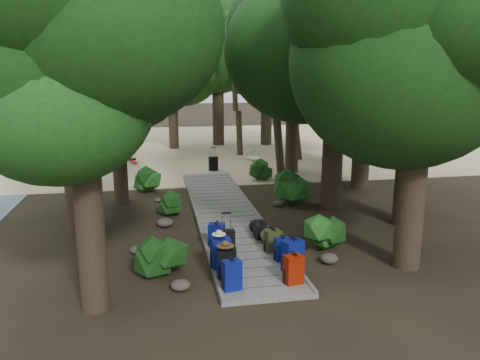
{
  "coord_description": "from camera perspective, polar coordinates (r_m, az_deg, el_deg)",
  "views": [
    {
      "loc": [
        -2.15,
        -13.33,
        4.49
      ],
      "look_at": [
        0.6,
        1.72,
        1.0
      ],
      "focal_mm": 35.0,
      "sensor_mm": 36.0,
      "label": 1
    }
  ],
  "objects": [
    {
      "name": "lone_suitcase_on_sand",
      "position": [
        22.09,
        -3.27,
        2.01
      ],
      "size": [
        0.43,
        0.27,
        0.65
      ],
      "primitive_type": null,
      "rotation": [
        0.0,
        0.0,
        0.09
      ],
      "color": "black",
      "rests_on": "sand_beach"
    },
    {
      "name": "duffel_right_black",
      "position": [
        12.88,
        2.51,
        -6.06
      ],
      "size": [
        0.52,
        0.7,
        0.4
      ],
      "primitive_type": null,
      "rotation": [
        0.0,
        0.0,
        -0.2
      ],
      "color": "black",
      "rests_on": "boardwalk"
    },
    {
      "name": "tree_back_d",
      "position": [
        28.48,
        -16.51,
        12.11
      ],
      "size": [
        5.25,
        5.25,
        8.75
      ],
      "primitive_type": null,
      "color": "black",
      "rests_on": "ground"
    },
    {
      "name": "tree_left_c",
      "position": [
        16.72,
        -14.88,
        9.54
      ],
      "size": [
        4.2,
        4.2,
        7.3
      ],
      "primitive_type": null,
      "color": "black",
      "rests_on": "ground"
    },
    {
      "name": "rock_left_d",
      "position": [
        17.0,
        -10.01,
        -2.42
      ],
      "size": [
        0.26,
        0.23,
        0.14
      ],
      "primitive_type": null,
      "color": "#4C473F",
      "rests_on": "ground"
    },
    {
      "name": "palm_right_b",
      "position": [
        25.0,
        7.29,
        11.18
      ],
      "size": [
        3.94,
        3.94,
        7.61
      ],
      "primitive_type": null,
      "color": "#14380F",
      "rests_on": "ground"
    },
    {
      "name": "duffel_right_khaki",
      "position": [
        12.22,
        3.7,
        -7.19
      ],
      "size": [
        0.41,
        0.59,
        0.38
      ],
      "primitive_type": null,
      "rotation": [
        0.0,
        0.0,
        -0.04
      ],
      "color": "brown",
      "rests_on": "boardwalk"
    },
    {
      "name": "palm_right_c",
      "position": [
        26.34,
        0.46,
        11.1
      ],
      "size": [
        4.63,
        4.63,
        7.37
      ],
      "primitive_type": null,
      "color": "#14380F",
      "rests_on": "ground"
    },
    {
      "name": "backpack_right_b",
      "position": [
        10.74,
        6.45,
        -8.96
      ],
      "size": [
        0.52,
        0.44,
        0.79
      ],
      "primitive_type": null,
      "rotation": [
        0.0,
        0.0,
        0.34
      ],
      "color": "navy",
      "rests_on": "boardwalk"
    },
    {
      "name": "hat_brown",
      "position": [
        10.16,
        -1.81,
        -7.73
      ],
      "size": [
        0.38,
        0.38,
        0.11
      ],
      "primitive_type": null,
      "color": "#51351E",
      "rests_on": "backpack_left_b"
    },
    {
      "name": "palm_right_a",
      "position": [
        20.69,
        5.46,
        11.95
      ],
      "size": [
        4.91,
        4.91,
        8.37
      ],
      "primitive_type": null,
      "color": "#14380F",
      "rests_on": "ground"
    },
    {
      "name": "tree_right_d",
      "position": [
        19.04,
        15.17,
        13.88
      ],
      "size": [
        5.43,
        5.43,
        9.95
      ],
      "primitive_type": null,
      "color": "black",
      "rests_on": "ground"
    },
    {
      "name": "shrub_right_b",
      "position": [
        16.52,
        6.1,
        -0.67
      ],
      "size": [
        1.44,
        1.44,
        1.3
      ],
      "primitive_type": null,
      "color": "#174C16",
      "rests_on": "ground"
    },
    {
      "name": "rock_right_c",
      "position": [
        16.25,
        4.61,
        -2.88
      ],
      "size": [
        0.36,
        0.32,
        0.2
      ],
      "primitive_type": null,
      "color": "#4C473F",
      "rests_on": "ground"
    },
    {
      "name": "rock_right_d",
      "position": [
        18.08,
        5.6,
        -1.11
      ],
      "size": [
        0.54,
        0.48,
        0.3
      ],
      "primitive_type": null,
      "color": "#4C473F",
      "rests_on": "ground"
    },
    {
      "name": "tree_right_b",
      "position": [
        14.56,
        21.07,
        15.86
      ],
      "size": [
        6.12,
        6.12,
        10.93
      ],
      "primitive_type": null,
      "color": "black",
      "rests_on": "ground"
    },
    {
      "name": "shrub_left_a",
      "position": [
        10.87,
        -9.55,
        -8.96
      ],
      "size": [
        1.08,
        1.08,
        0.97
      ],
      "primitive_type": null,
      "color": "#174C16",
      "rests_on": "ground"
    },
    {
      "name": "backpack_left_a",
      "position": [
        9.82,
        -1.01,
        -11.32
      ],
      "size": [
        0.42,
        0.33,
        0.7
      ],
      "primitive_type": null,
      "rotation": [
        0.0,
        0.0,
        0.21
      ],
      "color": "navy",
      "rests_on": "boardwalk"
    },
    {
      "name": "shrub_right_a",
      "position": [
        12.35,
        10.14,
        -6.14
      ],
      "size": [
        1.14,
        1.14,
        1.03
      ],
      "primitive_type": null,
      "color": "#174C16",
      "rests_on": "ground"
    },
    {
      "name": "backpack_right_c",
      "position": [
        11.33,
        5.19,
        -8.25
      ],
      "size": [
        0.37,
        0.28,
        0.6
      ],
      "primitive_type": null,
      "rotation": [
        0.0,
        0.0,
        0.09
      ],
      "color": "navy",
      "rests_on": "boardwalk"
    },
    {
      "name": "tree_right_c",
      "position": [
        15.8,
        11.72,
        14.27
      ],
      "size": [
        5.73,
        5.73,
        9.91
      ],
      "primitive_type": null,
      "color": "black",
      "rests_on": "ground"
    },
    {
      "name": "shrub_right_c",
      "position": [
        20.0,
        2.75,
        1.12
      ],
      "size": [
        0.95,
        0.95,
        0.86
      ],
      "primitive_type": null,
      "color": "#174C16",
      "rests_on": "ground"
    },
    {
      "name": "rock_right_a",
      "position": [
        11.67,
        10.8,
        -9.38
      ],
      "size": [
        0.44,
        0.4,
        0.24
      ],
      "primitive_type": null,
      "color": "#4C473F",
      "rests_on": "ground"
    },
    {
      "name": "tree_left_a",
      "position": [
        8.85,
        -18.75,
        7.96
      ],
      "size": [
        4.61,
        4.61,
        7.69
      ],
      "primitive_type": null,
      "color": "black",
      "rests_on": "ground"
    },
    {
      "name": "shrub_left_c",
      "position": [
        18.37,
        -11.5,
        0.08
      ],
      "size": [
        1.14,
        1.14,
        1.02
      ],
      "primitive_type": null,
      "color": "#174C16",
      "rests_on": "ground"
    },
    {
      "name": "tree_left_b",
      "position": [
        13.44,
        -20.35,
        12.29
      ],
      "size": [
        5.05,
        5.05,
        9.09
      ],
      "primitive_type": null,
      "color": "black",
      "rests_on": "ground"
    },
    {
      "name": "suitcase_on_boardwalk",
      "position": [
        11.6,
        -1.66,
        -7.62
      ],
      "size": [
        0.41,
        0.23,
        0.63
      ],
      "primitive_type": null,
      "rotation": [
        0.0,
        0.0,
        -0.01
      ],
      "color": "black",
      "rests_on": "boardwalk"
    },
    {
      "name": "backpack_left_c",
      "position": [
        10.81,
        -2.36,
        -8.71
      ],
      "size": [
        0.46,
        0.35,
        0.8
      ],
      "primitive_type": null,
      "rotation": [
        0.0,
        0.0,
        0.1
      ],
      "color": "navy",
      "rests_on": "boardwalk"
    },
    {
      "name": "ground",
      "position": [
        14.23,
        -1.12,
        -5.55
      ],
      "size": [
        120.0,
        120.0,
        0.0
      ],
      "primitive_type": "plane",
      "color": "#322619",
      "rests_on": "ground"
    },
    {
      "name": "backpack_left_b",
      "position": [
        10.32,
        -1.57,
        -9.96
      ],
      "size": [
        0.45,
        0.36,
        0.74
      ],
      "primitive_type": null,
      "rotation": [
        0.0,
        0.0,
        -0.18
      ],
      "color": "black",
      "rests_on": "boardwalk"
    },
    {
      "name": "sun_lounger",
      "position": [
        24.63,
        1.58,
        3.02
      ],
      "size": [
        1.0,
        1.75,
        0.54
      ],
      "primitive_type": null,
      "rotation": [
        0.0,
        0.0,
        0.3
      ],
      "color": "silver",
      "rests_on": "sand_beach"
    },
    {
      "name": "backpack_right_a",
      "position": [
        10.16,
        6.54,
        -10.59
      ],
      "size": [
        0.44,
        0.35,
        0.69
      ],
      "primitive_type": null,
      "rotation": [
        0.0,
        0.0,
        0.23
      ],
      "color": "#810F00",
      "rests_on": "boardwalk"
    },
    {
      "name": "rock_left_c",
      "position": [
        14.24,
        -9.14,
        -5.13
      ],
      "size": [
        0.49,
        0.44,
        0.27
      ],
      "primitive_type": null,
      "color": "#4C473F",
      "rests_on": "ground"
    },
    {
      "name": "tree_back_a",
      "position": [
        28.67,
        -8.28,
        12.02
      ],
      "size": [
        4.78,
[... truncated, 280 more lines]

